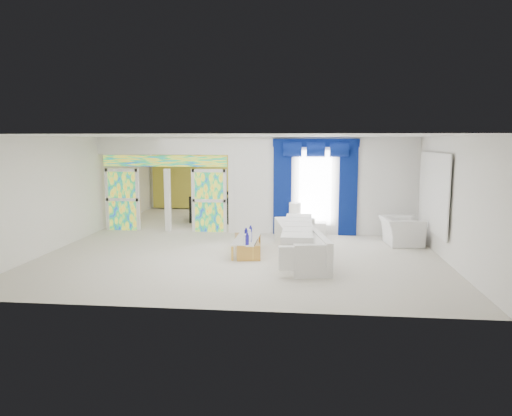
# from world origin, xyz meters

# --- Properties ---
(floor) EXTENTS (12.00, 12.00, 0.00)m
(floor) POSITION_xyz_m (0.00, 0.00, 0.00)
(floor) COLOR #B7AF9E
(floor) RESTS_ON ground
(dividing_wall) EXTENTS (5.70, 0.18, 3.00)m
(dividing_wall) POSITION_xyz_m (2.15, 1.00, 1.50)
(dividing_wall) COLOR white
(dividing_wall) RESTS_ON ground
(dividing_header) EXTENTS (4.30, 0.18, 0.55)m
(dividing_header) POSITION_xyz_m (-2.85, 1.00, 2.73)
(dividing_header) COLOR white
(dividing_header) RESTS_ON dividing_wall
(stained_panel_left) EXTENTS (0.95, 0.04, 2.00)m
(stained_panel_left) POSITION_xyz_m (-4.28, 1.00, 1.00)
(stained_panel_left) COLOR #994C3F
(stained_panel_left) RESTS_ON ground
(stained_panel_right) EXTENTS (0.95, 0.04, 2.00)m
(stained_panel_right) POSITION_xyz_m (-1.42, 1.00, 1.00)
(stained_panel_right) COLOR #994C3F
(stained_panel_right) RESTS_ON ground
(stained_transom) EXTENTS (4.00, 0.05, 0.35)m
(stained_transom) POSITION_xyz_m (-2.85, 1.00, 2.25)
(stained_transom) COLOR #994C3F
(stained_transom) RESTS_ON dividing_header
(window_pane) EXTENTS (1.00, 0.02, 2.30)m
(window_pane) POSITION_xyz_m (1.90, 0.90, 1.45)
(window_pane) COLOR white
(window_pane) RESTS_ON dividing_wall
(blue_drape_left) EXTENTS (0.55, 0.10, 2.80)m
(blue_drape_left) POSITION_xyz_m (0.90, 0.87, 1.40)
(blue_drape_left) COLOR #030842
(blue_drape_left) RESTS_ON ground
(blue_drape_right) EXTENTS (0.55, 0.10, 2.80)m
(blue_drape_right) POSITION_xyz_m (2.90, 0.87, 1.40)
(blue_drape_right) COLOR #030842
(blue_drape_right) RESTS_ON ground
(blue_pelmet) EXTENTS (2.60, 0.12, 0.25)m
(blue_pelmet) POSITION_xyz_m (1.90, 0.87, 2.82)
(blue_pelmet) COLOR #030842
(blue_pelmet) RESTS_ON dividing_wall
(wall_mirror) EXTENTS (0.04, 2.70, 1.90)m
(wall_mirror) POSITION_xyz_m (4.94, -1.00, 1.55)
(wall_mirror) COLOR white
(wall_mirror) RESTS_ON ground
(gold_curtains) EXTENTS (9.70, 0.12, 2.90)m
(gold_curtains) POSITION_xyz_m (0.00, 5.90, 1.50)
(gold_curtains) COLOR gold
(gold_curtains) RESTS_ON ground
(white_sofa) EXTENTS (1.47, 3.88, 0.72)m
(white_sofa) POSITION_xyz_m (1.47, -2.09, 0.36)
(white_sofa) COLOR silver
(white_sofa) RESTS_ON ground
(coffee_table) EXTENTS (0.86, 1.78, 0.38)m
(coffee_table) POSITION_xyz_m (0.12, -1.79, 0.19)
(coffee_table) COLOR #B98639
(coffee_table) RESTS_ON ground
(console_table) EXTENTS (1.32, 0.49, 0.43)m
(console_table) POSITION_xyz_m (1.60, 0.64, 0.22)
(console_table) COLOR white
(console_table) RESTS_ON ground
(table_lamp) EXTENTS (0.36, 0.36, 0.58)m
(table_lamp) POSITION_xyz_m (1.30, 0.64, 0.72)
(table_lamp) COLOR white
(table_lamp) RESTS_ON console_table
(armchair) EXTENTS (1.13, 1.26, 0.76)m
(armchair) POSITION_xyz_m (4.29, -0.31, 0.38)
(armchair) COLOR silver
(armchair) RESTS_ON ground
(grand_piano) EXTENTS (1.56, 1.97, 0.95)m
(grand_piano) POSITION_xyz_m (-1.67, 3.34, 0.47)
(grand_piano) COLOR black
(grand_piano) RESTS_ON ground
(piano_bench) EXTENTS (0.85, 0.38, 0.28)m
(piano_bench) POSITION_xyz_m (-1.67, 1.74, 0.14)
(piano_bench) COLOR black
(piano_bench) RESTS_ON ground
(tv_console) EXTENTS (0.58, 0.53, 0.82)m
(tv_console) POSITION_xyz_m (-4.61, 2.54, 0.41)
(tv_console) COLOR #A27451
(tv_console) RESTS_ON ground
(chandelier) EXTENTS (0.60, 0.60, 0.60)m
(chandelier) POSITION_xyz_m (-2.30, 3.40, 2.65)
(chandelier) COLOR gold
(chandelier) RESTS_ON ceiling
(decanters) EXTENTS (0.17, 1.18, 0.24)m
(decanters) POSITION_xyz_m (0.15, -1.84, 0.47)
(decanters) COLOR #1C1697
(decanters) RESTS_ON coffee_table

